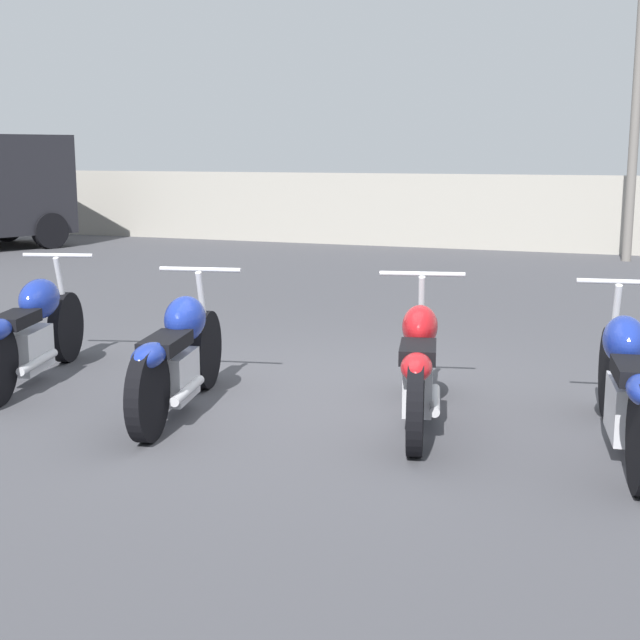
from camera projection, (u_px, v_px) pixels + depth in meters
ground_plane at (326, 399)px, 6.89m from camera, size 60.00×60.00×0.00m
fence_back at (520, 213)px, 16.88m from camera, size 40.00×0.04×1.45m
motorcycle_slot_0 at (32, 330)px, 7.32m from camera, size 0.79×2.04×1.00m
motorcycle_slot_1 at (178, 355)px, 6.46m from camera, size 0.70×1.98×1.00m
motorcycle_slot_2 at (419, 365)px, 6.24m from camera, size 0.75×2.05×0.99m
motorcycle_slot_3 at (627, 386)px, 5.62m from camera, size 0.62×2.16×1.02m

